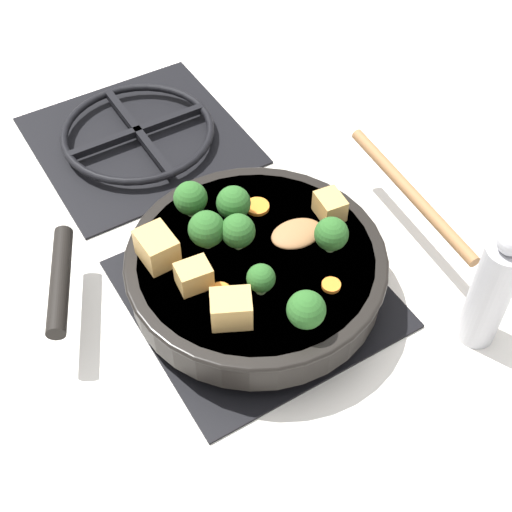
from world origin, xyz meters
TOP-DOWN VIEW (x-y plane):
  - ground_plane at (0.00, 0.00)m, footprint 2.40×2.40m
  - front_burner_grate at (0.00, 0.00)m, footprint 0.31×0.31m
  - rear_burner_grate at (0.00, 0.36)m, footprint 0.31×0.31m
  - skillet_pan at (-0.00, 0.00)m, footprint 0.43×0.34m
  - wooden_spoon at (0.16, -0.01)m, footprint 0.22×0.27m
  - tofu_cube_center_large at (-0.07, -0.07)m, footprint 0.06×0.05m
  - tofu_cube_near_handle at (-0.09, 0.00)m, footprint 0.04×0.04m
  - tofu_cube_east_chunk at (0.12, 0.01)m, footprint 0.04×0.04m
  - tofu_cube_west_chunk at (-0.10, 0.06)m, footprint 0.04×0.05m
  - broccoli_floret_near_spoon at (0.01, 0.07)m, footprint 0.04×0.04m
  - broccoli_floret_center_top at (-0.02, -0.05)m, footprint 0.03×0.03m
  - broccoli_floret_east_rim at (-0.01, -0.12)m, footprint 0.04×0.04m
  - broccoli_floret_west_rim at (-0.01, 0.03)m, footprint 0.04×0.04m
  - broccoli_floret_north_edge at (-0.03, 0.10)m, footprint 0.04×0.04m
  - broccoli_floret_south_cluster at (-0.04, 0.05)m, footprint 0.05×0.05m
  - broccoli_floret_mid_floret at (0.08, -0.04)m, footprint 0.04×0.04m
  - carrot_slice_orange_thin at (0.04, 0.07)m, footprint 0.03×0.03m
  - carrot_slice_near_center at (0.03, 0.10)m, footprint 0.03×0.03m
  - carrot_slice_edge_slice at (0.05, -0.09)m, footprint 0.02×0.02m
  - carrot_slice_under_broccoli at (-0.07, -0.03)m, footprint 0.03×0.03m
  - pepper_mill at (0.20, -0.19)m, footprint 0.05×0.05m

SIDE VIEW (x-z plane):
  - ground_plane at x=0.00m, z-range 0.00..0.00m
  - front_burner_grate at x=0.00m, z-range 0.00..0.03m
  - rear_burner_grate at x=0.00m, z-range 0.00..0.03m
  - skillet_pan at x=0.00m, z-range 0.03..0.08m
  - carrot_slice_orange_thin at x=0.04m, z-range 0.08..0.08m
  - carrot_slice_near_center at x=0.03m, z-range 0.08..0.08m
  - carrot_slice_edge_slice at x=0.05m, z-range 0.08..0.08m
  - carrot_slice_under_broccoli at x=-0.07m, z-range 0.08..0.08m
  - wooden_spoon at x=0.16m, z-range 0.08..0.09m
  - pepper_mill at x=0.20m, z-range -0.01..0.18m
  - tofu_cube_east_chunk at x=0.12m, z-range 0.08..0.11m
  - tofu_cube_near_handle at x=-0.09m, z-range 0.08..0.11m
  - tofu_cube_center_large at x=-0.07m, z-range 0.08..0.11m
  - tofu_cube_west_chunk at x=-0.10m, z-range 0.08..0.12m
  - broccoli_floret_center_top at x=-0.02m, z-range 0.08..0.12m
  - broccoli_floret_mid_floret at x=0.08m, z-range 0.08..0.13m
  - broccoli_floret_west_rim at x=-0.01m, z-range 0.08..0.13m
  - broccoli_floret_north_edge at x=-0.03m, z-range 0.08..0.13m
  - broccoli_floret_near_spoon at x=0.01m, z-range 0.08..0.13m
  - broccoli_floret_east_rim at x=-0.01m, z-range 0.08..0.13m
  - broccoli_floret_south_cluster at x=-0.04m, z-range 0.08..0.13m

